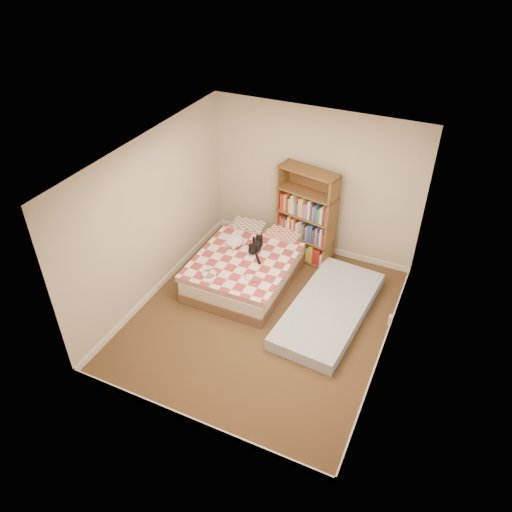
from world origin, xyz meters
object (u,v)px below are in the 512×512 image
at_px(bookshelf, 306,227).
at_px(white_dog, 235,241).
at_px(bed, 248,265).
at_px(floor_mattress, 329,309).
at_px(black_cat, 257,246).

distance_m(bookshelf, white_dog, 1.22).
relative_size(bed, floor_mattress, 0.91).
bearing_deg(bookshelf, floor_mattress, -43.62).
height_order(bed, bookshelf, bookshelf).
relative_size(bed, black_cat, 2.93).
relative_size(bed, bookshelf, 1.22).
relative_size(bookshelf, white_dog, 4.07).
height_order(bed, white_dog, white_dog).
height_order(bookshelf, black_cat, bookshelf).
bearing_deg(black_cat, bookshelf, 44.69).
distance_m(bookshelf, floor_mattress, 1.59).
relative_size(floor_mattress, white_dog, 5.44).
xyz_separation_m(bookshelf, white_dog, (-0.89, -0.83, -0.03)).
xyz_separation_m(bookshelf, floor_mattress, (0.85, -1.25, -0.49)).
bearing_deg(floor_mattress, white_dog, 170.89).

